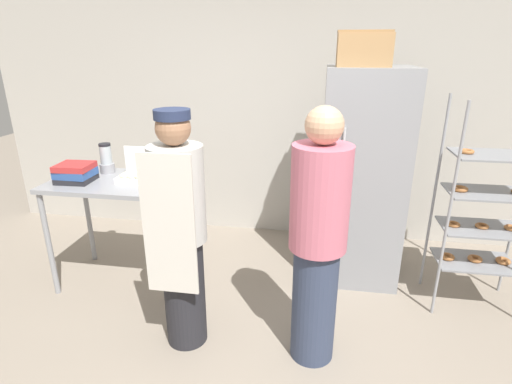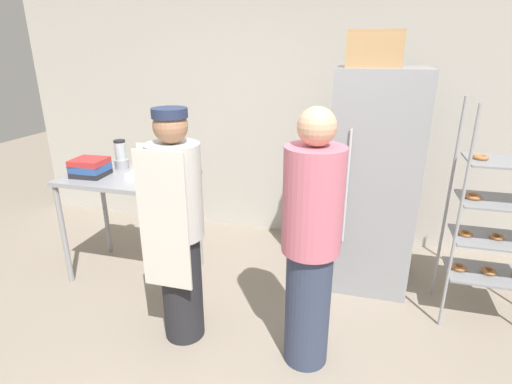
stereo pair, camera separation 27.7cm
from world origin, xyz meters
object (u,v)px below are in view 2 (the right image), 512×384
at_px(cardboard_storage_box, 375,49).
at_px(person_baker, 177,228).
at_px(baking_rack, 500,222).
at_px(donut_box, 146,172).
at_px(binder_stack, 90,167).
at_px(refrigerator, 372,181).
at_px(person_customer, 311,244).
at_px(blender_pitcher, 121,156).

xyz_separation_m(cardboard_storage_box, person_baker, (-1.15, -1.07, -1.10)).
distance_m(baking_rack, donut_box, 2.74).
height_order(binder_stack, person_baker, person_baker).
xyz_separation_m(refrigerator, person_baker, (-1.23, -1.14, -0.07)).
bearing_deg(binder_stack, donut_box, 10.52).
distance_m(donut_box, person_customer, 1.63).
xyz_separation_m(refrigerator, baking_rack, (0.89, -0.34, -0.12)).
bearing_deg(person_customer, binder_stack, 163.44).
bearing_deg(blender_pitcher, refrigerator, 7.70).
bearing_deg(blender_pitcher, donut_box, -27.95).
xyz_separation_m(person_baker, person_customer, (0.88, -0.00, 0.01)).
relative_size(donut_box, cardboard_storage_box, 0.66).
relative_size(blender_pitcher, binder_stack, 0.92).
xyz_separation_m(baking_rack, person_customer, (-1.24, -0.80, 0.06)).
height_order(baking_rack, donut_box, baking_rack).
distance_m(baking_rack, cardboard_storage_box, 1.54).
distance_m(donut_box, binder_stack, 0.48).
height_order(donut_box, binder_stack, donut_box).
relative_size(cardboard_storage_box, person_customer, 0.24).
relative_size(blender_pitcher, person_baker, 0.16).
relative_size(refrigerator, person_customer, 1.09).
relative_size(donut_box, blender_pitcher, 1.03).
height_order(baking_rack, binder_stack, baking_rack).
relative_size(refrigerator, binder_stack, 6.56).
bearing_deg(baking_rack, blender_pitcher, 179.13).
relative_size(refrigerator, donut_box, 6.90).
height_order(cardboard_storage_box, person_customer, cardboard_storage_box).
bearing_deg(person_customer, donut_box, 155.76).
distance_m(binder_stack, person_baker, 1.23).
distance_m(binder_stack, cardboard_storage_box, 2.46).
bearing_deg(binder_stack, blender_pitcher, 64.82).
height_order(donut_box, person_baker, person_baker).
relative_size(donut_box, person_customer, 0.16).
xyz_separation_m(refrigerator, blender_pitcher, (-2.18, -0.29, 0.14)).
height_order(blender_pitcher, person_customer, person_customer).
height_order(refrigerator, donut_box, refrigerator).
xyz_separation_m(baking_rack, blender_pitcher, (-3.07, 0.05, 0.26)).
bearing_deg(blender_pitcher, baking_rack, -0.87).
bearing_deg(binder_stack, person_customer, -16.56).
bearing_deg(refrigerator, person_baker, -137.06).
relative_size(binder_stack, person_customer, 0.17).
bearing_deg(person_customer, cardboard_storage_box, 75.98).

